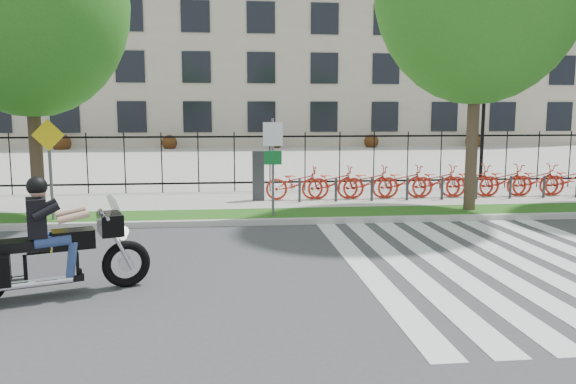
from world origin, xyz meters
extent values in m
plane|color=#39393C|center=(0.00, 0.00, 0.00)|extent=(120.00, 120.00, 0.00)
cube|color=#AEABA4|center=(0.00, 4.10, 0.07)|extent=(60.00, 0.20, 0.15)
cube|color=#245615|center=(0.00, 4.95, 0.07)|extent=(60.00, 1.50, 0.15)
cube|color=#9D9B93|center=(0.00, 7.45, 0.07)|extent=(60.00, 3.50, 0.15)
cube|color=#9D9B93|center=(0.00, 25.00, 0.05)|extent=(80.00, 34.00, 0.10)
cube|color=#9F9580|center=(0.00, 45.00, 10.00)|extent=(60.00, 20.00, 20.00)
cylinder|color=black|center=(10.00, 12.00, 2.00)|extent=(0.14, 0.14, 4.00)
cylinder|color=black|center=(10.00, 12.00, 3.90)|extent=(0.06, 0.70, 0.70)
sphere|color=white|center=(9.65, 12.00, 4.00)|extent=(0.36, 0.36, 0.36)
sphere|color=white|center=(10.35, 12.00, 4.00)|extent=(0.36, 0.36, 0.36)
cylinder|color=#392A1F|center=(-5.00, 4.95, 2.08)|extent=(0.32, 0.32, 3.86)
ellipsoid|color=#1D6116|center=(-5.00, 4.95, 5.48)|extent=(4.87, 4.87, 5.60)
cylinder|color=#392A1F|center=(6.39, 4.95, 2.33)|extent=(0.32, 0.32, 4.36)
cube|color=#2D2D33|center=(0.69, 7.20, 0.90)|extent=(0.35, 0.25, 1.50)
imported|color=red|center=(1.89, 7.20, 0.66)|extent=(1.95, 0.68, 1.02)
cylinder|color=#2D2D33|center=(1.89, 6.70, 0.50)|extent=(0.08, 0.08, 0.70)
imported|color=red|center=(2.99, 7.20, 0.66)|extent=(1.95, 0.68, 1.02)
cylinder|color=#2D2D33|center=(2.99, 6.70, 0.50)|extent=(0.08, 0.08, 0.70)
imported|color=red|center=(4.09, 7.20, 0.66)|extent=(1.95, 0.68, 1.02)
cylinder|color=#2D2D33|center=(4.09, 6.70, 0.50)|extent=(0.08, 0.08, 0.70)
imported|color=red|center=(5.19, 7.20, 0.66)|extent=(1.95, 0.68, 1.02)
cylinder|color=#2D2D33|center=(5.19, 6.70, 0.50)|extent=(0.08, 0.08, 0.70)
imported|color=red|center=(6.29, 7.20, 0.66)|extent=(1.95, 0.68, 1.02)
cylinder|color=#2D2D33|center=(6.29, 6.70, 0.50)|extent=(0.08, 0.08, 0.70)
imported|color=red|center=(7.39, 7.20, 0.66)|extent=(1.95, 0.68, 1.02)
cylinder|color=#2D2D33|center=(7.39, 6.70, 0.50)|extent=(0.08, 0.08, 0.70)
imported|color=red|center=(8.49, 7.20, 0.66)|extent=(1.95, 0.68, 1.02)
cylinder|color=#2D2D33|center=(8.49, 6.70, 0.50)|extent=(0.08, 0.08, 0.70)
imported|color=red|center=(9.59, 7.20, 0.66)|extent=(1.95, 0.68, 1.02)
cylinder|color=#2D2D33|center=(9.59, 6.70, 0.50)|extent=(0.08, 0.08, 0.70)
imported|color=red|center=(10.69, 7.20, 0.66)|extent=(1.95, 0.68, 1.02)
cylinder|color=#59595B|center=(0.92, 4.60, 1.40)|extent=(0.07, 0.07, 2.50)
cube|color=white|center=(0.92, 4.56, 2.25)|extent=(0.50, 0.03, 0.60)
cube|color=#0C6626|center=(0.92, 4.56, 1.65)|extent=(0.45, 0.03, 0.35)
cylinder|color=#59595B|center=(-4.57, 4.60, 1.35)|extent=(0.07, 0.07, 2.40)
cube|color=yellow|center=(-4.57, 4.56, 2.25)|extent=(0.78, 0.03, 0.78)
torus|color=black|center=(-1.88, -0.70, 0.38)|extent=(0.77, 0.39, 0.76)
cube|color=black|center=(-2.08, -0.78, 1.05)|extent=(0.52, 0.69, 0.33)
cube|color=#26262B|center=(-2.01, -0.75, 1.31)|extent=(0.34, 0.58, 0.34)
cube|color=silver|center=(-2.92, -1.07, 0.50)|extent=(0.75, 0.58, 0.44)
cube|color=black|center=(-2.61, -0.96, 0.86)|extent=(0.70, 0.56, 0.29)
cube|color=black|center=(-3.28, -1.21, 0.84)|extent=(0.86, 0.64, 0.16)
cube|color=black|center=(-3.08, -1.13, 1.24)|extent=(0.40, 0.51, 0.58)
sphere|color=tan|center=(-3.04, -1.12, 1.66)|extent=(0.25, 0.25, 0.25)
sphere|color=black|center=(-3.04, -1.12, 1.71)|extent=(0.30, 0.30, 0.30)
camera|label=1|loc=(-0.24, -9.69, 2.78)|focal=35.00mm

